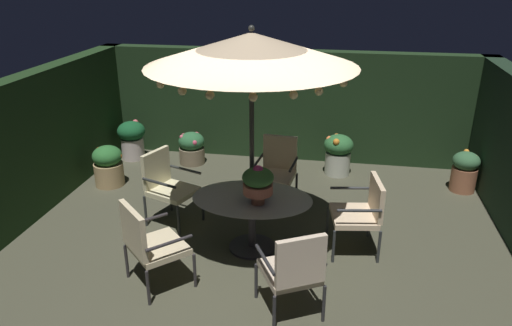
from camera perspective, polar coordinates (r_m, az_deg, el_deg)
ground_plane at (r=6.26m, az=-0.10°, el=-10.39°), size 6.94×7.05×0.02m
hedge_backdrop_rear at (r=8.93m, az=3.75°, el=6.77°), size 6.94×0.30×1.98m
hedge_backdrop_left at (r=7.12m, az=-27.45°, el=0.14°), size 0.30×7.05×1.98m
patio_dining_table at (r=6.06m, az=-0.47°, el=-5.36°), size 1.49×1.07×0.72m
patio_umbrella at (r=5.44m, az=-0.53°, el=13.07°), size 2.37×2.37×2.76m
centerpiece_planter at (r=5.72m, az=0.23°, el=-2.20°), size 0.37×0.37×0.49m
patio_chair_north at (r=5.49m, az=-12.44°, el=-8.92°), size 0.86×0.86×1.01m
patio_chair_northeast at (r=4.95m, az=4.43°, el=-12.19°), size 0.77×0.79×1.01m
patio_chair_east at (r=6.18m, az=12.29°, el=-5.32°), size 0.67×0.73×0.95m
patio_chair_southeast at (r=7.26m, az=2.51°, el=-0.49°), size 0.62×0.65×1.00m
patio_chair_south at (r=6.78m, az=-10.39°, el=-2.29°), size 0.77×0.74×1.02m
potted_plant_front_corner at (r=8.42m, az=9.56°, el=1.18°), size 0.50×0.50×0.70m
potted_plant_left_near at (r=9.27m, az=-14.29°, el=2.83°), size 0.50×0.50×0.71m
potted_plant_back_right at (r=8.87m, az=-7.51°, el=1.80°), size 0.46×0.46×0.58m
potted_plant_left_far at (r=8.37m, az=23.18°, el=-0.82°), size 0.42×0.42×0.65m
potted_plant_back_left at (r=8.25m, az=-16.87°, el=-0.25°), size 0.48×0.47×0.67m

